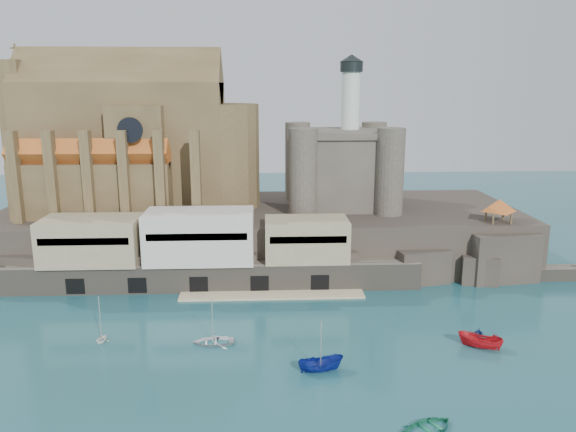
# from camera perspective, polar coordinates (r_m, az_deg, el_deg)

# --- Properties ---
(ground) EXTENTS (300.00, 300.00, 0.00)m
(ground) POSITION_cam_1_polar(r_m,az_deg,el_deg) (75.95, -2.95, -13.03)
(ground) COLOR #184850
(ground) RESTS_ON ground
(promontory) EXTENTS (100.00, 36.00, 10.00)m
(promontory) POSITION_cam_1_polar(r_m,az_deg,el_deg) (111.27, -2.97, -1.75)
(promontory) COLOR black
(promontory) RESTS_ON ground
(quay) EXTENTS (70.00, 12.00, 13.05)m
(quay) POSITION_cam_1_polar(r_m,az_deg,el_deg) (95.90, -9.03, -3.64)
(quay) COLOR #665F52
(quay) RESTS_ON ground
(church) EXTENTS (47.00, 25.93, 30.51)m
(church) POSITION_cam_1_polar(r_m,az_deg,el_deg) (113.38, -15.34, 6.93)
(church) COLOR brown
(church) RESTS_ON promontory
(castle_keep) EXTENTS (21.20, 21.20, 29.30)m
(castle_keep) POSITION_cam_1_polar(r_m,az_deg,el_deg) (111.36, 5.39, 5.25)
(castle_keep) COLOR #443F35
(castle_keep) RESTS_ON promontory
(rock_outcrop) EXTENTS (14.50, 10.50, 8.70)m
(rock_outcrop) POSITION_cam_1_polar(r_m,az_deg,el_deg) (106.80, 20.31, -3.72)
(rock_outcrop) COLOR black
(rock_outcrop) RESTS_ON ground
(pavilion) EXTENTS (6.40, 6.40, 5.40)m
(pavilion) POSITION_cam_1_polar(r_m,az_deg,el_deg) (104.88, 20.66, 0.87)
(pavilion) COLOR brown
(pavilion) RESTS_ON rock_outcrop
(boat_2) EXTENTS (2.45, 2.41, 5.58)m
(boat_2) POSITION_cam_1_polar(r_m,az_deg,el_deg) (70.06, 3.33, -15.43)
(boat_2) COLOR navy
(boat_2) RESTS_ON ground
(boat_3) EXTENTS (3.03, 4.15, 5.73)m
(boat_3) POSITION_cam_1_polar(r_m,az_deg,el_deg) (61.39, 14.16, -20.35)
(boat_3) COLOR #1A7553
(boat_3) RESTS_ON ground
(boat_4) EXTENTS (2.41, 1.66, 2.61)m
(boat_4) POSITION_cam_1_polar(r_m,az_deg,el_deg) (81.02, -18.38, -11.98)
(boat_4) COLOR white
(boat_4) RESTS_ON ground
(boat_5) EXTENTS (2.90, 2.87, 5.72)m
(boat_5) POSITION_cam_1_polar(r_m,az_deg,el_deg) (79.48, 18.89, -12.53)
(boat_5) COLOR red
(boat_5) RESTS_ON ground
(boat_6) EXTENTS (1.31, 4.04, 5.61)m
(boat_6) POSITION_cam_1_polar(r_m,az_deg,el_deg) (77.20, -7.61, -12.68)
(boat_6) COLOR white
(boat_6) RESTS_ON ground
(boat_7) EXTENTS (2.68, 2.25, 2.67)m
(boat_7) POSITION_cam_1_polar(r_m,az_deg,el_deg) (82.76, 18.76, -11.46)
(boat_7) COLOR navy
(boat_7) RESTS_ON ground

